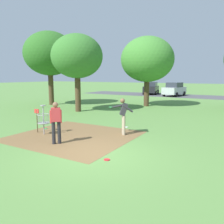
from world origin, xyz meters
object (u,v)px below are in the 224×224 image
parked_car_leftmost (151,88)px  player_foreground_watching (56,120)px  player_throwing (123,114)px  tree_mid_center (77,57)px  frisbee_by_tee (45,129)px  frisbee_mid_grass (126,127)px  tree_far_left (50,54)px  disc_golf_basket (43,118)px  parked_car_center_left (174,89)px  tree_near_left (147,60)px  frisbee_near_basket (107,160)px

parked_car_leftmost → player_foreground_watching: bearing=-77.5°
player_throwing → player_foreground_watching: bearing=-121.5°
tree_mid_center → player_foreground_watching: bearing=-57.2°
tree_mid_center → parked_car_leftmost: (-1.15, 18.80, -3.23)m
frisbee_by_tee → parked_car_leftmost: 24.61m
player_foreground_watching → frisbee_mid_grass: bearing=75.4°
tree_far_left → frisbee_mid_grass: bearing=-26.0°
disc_golf_basket → parked_car_center_left: 23.80m
player_throwing → parked_car_leftmost: parked_car_leftmost is taller
disc_golf_basket → tree_near_left: bearing=88.1°
frisbee_by_tee → parked_car_center_left: parked_car_center_left is taller
tree_mid_center → parked_car_leftmost: 19.11m
frisbee_by_tee → tree_mid_center: bearing=112.2°
tree_near_left → tree_far_left: (-8.20, -3.62, 0.58)m
player_throwing → frisbee_mid_grass: (-0.58, 1.39, -0.98)m
tree_far_left → parked_car_leftmost: (3.68, 16.80, -3.82)m
player_foreground_watching → frisbee_mid_grass: player_foreground_watching is taller
player_foreground_watching → tree_mid_center: size_ratio=0.29×
tree_near_left → player_foreground_watching: bearing=-84.4°
player_foreground_watching → tree_far_left: (-9.46, 9.21, 3.77)m
parked_car_leftmost → player_throwing: bearing=-72.3°
player_foreground_watching → frisbee_by_tee: 3.04m
player_throwing → tree_mid_center: tree_mid_center is taller
frisbee_mid_grass → frisbee_near_basket: bearing=-70.3°
frisbee_near_basket → parked_car_center_left: size_ratio=0.05×
disc_golf_basket → tree_far_left: size_ratio=0.21×
player_throwing → frisbee_by_tee: player_throwing is taller
frisbee_by_tee → tree_far_left: size_ratio=0.03×
tree_near_left → frisbee_near_basket: bearing=-73.4°
frisbee_near_basket → disc_golf_basket: bearing=162.8°
disc_golf_basket → tree_near_left: 12.47m
frisbee_near_basket → frisbee_mid_grass: 4.88m
parked_car_leftmost → tree_mid_center: bearing=-86.5°
parked_car_center_left → frisbee_by_tee: bearing=-91.1°
player_foreground_watching → frisbee_by_tee: size_ratio=8.20×
frisbee_mid_grass → tree_mid_center: size_ratio=0.04×
tree_near_left → parked_car_center_left: (-0.66, 11.80, -3.23)m
parked_car_leftmost → parked_car_center_left: same height
frisbee_near_basket → player_foreground_watching: bearing=169.2°
frisbee_near_basket → tree_mid_center: tree_mid_center is taller
player_throwing → tree_far_left: bearing=149.6°
tree_mid_center → tree_far_left: bearing=157.4°
disc_golf_basket → parked_car_leftmost: bearing=99.3°
player_foreground_watching → parked_car_leftmost: 26.64m
frisbee_by_tee → tree_mid_center: (-2.27, 5.56, 4.14)m
frisbee_by_tee → frisbee_near_basket: bearing=-23.0°
disc_golf_basket → frisbee_mid_grass: disc_golf_basket is taller
tree_near_left → tree_far_left: bearing=-156.2°
parked_car_leftmost → tree_far_left: bearing=-102.3°
tree_mid_center → parked_car_center_left: tree_mid_center is taller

